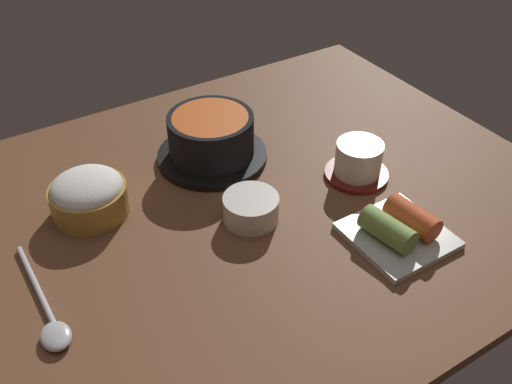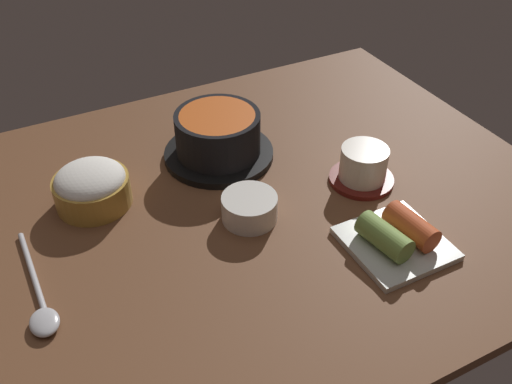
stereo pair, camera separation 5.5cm
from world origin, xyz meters
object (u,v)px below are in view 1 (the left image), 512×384
banchan_cup_center (250,208)px  spoon (49,319)px  kimchi_plate (399,229)px  rice_bowl (88,195)px  tea_cup_with_saucer (358,161)px  stone_pot (211,139)px

banchan_cup_center → spoon: size_ratio=0.41×
kimchi_plate → spoon: (-46.74, 11.43, -1.17)cm
rice_bowl → banchan_cup_center: (19.52, -14.16, -1.16)cm
rice_bowl → kimchi_plate: 45.66cm
tea_cup_with_saucer → banchan_cup_center: size_ratio=1.25×
stone_pot → tea_cup_with_saucer: 24.47cm
rice_bowl → tea_cup_with_saucer: rice_bowl is taller
tea_cup_with_saucer → spoon: tea_cup_with_saucer is taller
spoon → kimchi_plate: bearing=-13.7°
tea_cup_with_saucer → banchan_cup_center: bearing=179.6°
rice_bowl → tea_cup_with_saucer: size_ratio=1.10×
stone_pot → spoon: 39.31cm
rice_bowl → kimchi_plate: bearing=-39.3°
banchan_cup_center → stone_pot: bearing=80.9°
spoon → tea_cup_with_saucer: bearing=3.6°
stone_pot → tea_cup_with_saucer: stone_pot is taller
rice_bowl → kimchi_plate: (35.29, -28.94, -1.49)cm
stone_pot → kimchi_plate: (13.10, -31.48, -2.24)cm
rice_bowl → banchan_cup_center: rice_bowl is taller
tea_cup_with_saucer → rice_bowl: bearing=160.3°
rice_bowl → banchan_cup_center: size_ratio=1.39×
kimchi_plate → banchan_cup_center: bearing=136.9°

